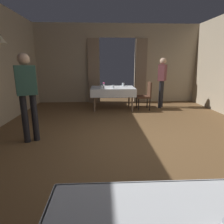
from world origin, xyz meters
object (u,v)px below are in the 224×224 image
Objects in this scene: person_waiter_by_doorway at (27,91)px; glass_mid_b at (113,87)px; chair_mid_right at (146,94)px; glass_mid_d at (123,85)px; dining_table_mid at (113,90)px; flower_vase_mid at (104,84)px; glass_mid_c at (101,87)px; person_diner_standing_aside at (162,79)px.

glass_mid_b is at bearing 54.54° from person_waiter_by_doorway.
glass_mid_d is at bearing 152.41° from chair_mid_right.
flower_vase_mid is (-0.30, 0.10, 0.18)m from dining_table_mid.
glass_mid_d is at bearing 37.95° from dining_table_mid.
glass_mid_b is 1.12× the size of glass_mid_c.
person_waiter_by_doorway is at bearing -123.28° from dining_table_mid.
chair_mid_right is 3.95m from person_waiter_by_doorway.
dining_table_mid is at bearing 38.68° from glass_mid_c.
glass_mid_d is 0.07× the size of person_diner_standing_aside.
glass_mid_c is 0.97m from glass_mid_d.
person_waiter_by_doorway is at bearing -125.46° from glass_mid_b.
chair_mid_right is at bearing -7.60° from flower_vase_mid.
chair_mid_right is 1.47m from flower_vase_mid.
glass_mid_c is 2.17m from person_diner_standing_aside.
chair_mid_right reaches higher than glass_mid_b.
dining_table_mid is 0.51m from glass_mid_d.
person_diner_standing_aside is (3.51, 2.90, 0.00)m from person_waiter_by_doorway.
dining_table_mid is 1.58× the size of chair_mid_right.
chair_mid_right is 1.16m from glass_mid_b.
glass_mid_d is 3.72m from person_waiter_by_doorway.
glass_mid_c is at bearing -141.32° from dining_table_mid.
chair_mid_right is at bearing -4.40° from dining_table_mid.
glass_mid_d is (0.38, 0.51, 0.01)m from glass_mid_b.
dining_table_mid is at bearing 175.60° from chair_mid_right.
chair_mid_right reaches higher than glass_mid_c.
glass_mid_c is (-1.50, -0.22, 0.28)m from chair_mid_right.
person_waiter_by_doorway is at bearing -120.19° from glass_mid_c.
flower_vase_mid is 0.10× the size of person_waiter_by_doorway.
dining_table_mid is at bearing 89.49° from glass_mid_b.
flower_vase_mid is (-1.42, 0.19, 0.32)m from chair_mid_right.
flower_vase_mid reaches higher than glass_mid_b.
glass_mid_c is at bearing -101.31° from flower_vase_mid.
dining_table_mid is 1.13m from chair_mid_right.
glass_mid_b is 0.06× the size of person_waiter_by_doorway.
glass_mid_b is (-0.00, -0.22, 0.14)m from dining_table_mid.
dining_table_mid is 16.27× the size of glass_mid_c.
person_waiter_by_doorway is 1.00× the size of person_diner_standing_aside.
chair_mid_right is 9.16× the size of glass_mid_b.
dining_table_mid is at bearing -174.06° from person_diner_standing_aside.
dining_table_mid is 0.85× the size of person_diner_standing_aside.
person_diner_standing_aside reaches higher than glass_mid_c.
person_waiter_by_doorway and person_diner_standing_aside have the same top height.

